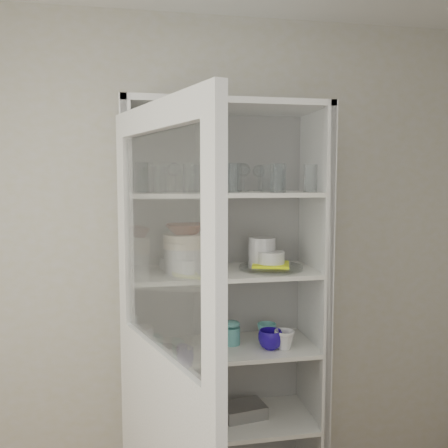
{
  "coord_description": "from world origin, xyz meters",
  "views": [
    {
      "loc": [
        -0.24,
        -1.08,
        1.73
      ],
      "look_at": [
        0.2,
        1.27,
        1.5
      ],
      "focal_mm": 38.0,
      "sensor_mm": 36.0,
      "label": 1
    }
  ],
  "objects_px": {
    "goblet_0": "(174,176)",
    "terracotta_bowl": "(186,229)",
    "teal_jar": "(231,334)",
    "tin_box": "(244,410)",
    "cupboard_door": "(163,408)",
    "mug_blue": "(270,339)",
    "pantry_cabinet": "(222,327)",
    "goblet_2": "(244,176)",
    "plate_stack_front": "(186,260)",
    "mug_white": "(284,340)",
    "goblet_1": "(212,177)",
    "plate_stack_back": "(181,262)",
    "mug_teal": "(267,332)",
    "cream_bowl": "(186,241)",
    "yellow_trivet": "(271,264)",
    "white_canister": "(144,338)",
    "goblet_3": "(259,177)",
    "white_ramekin": "(271,257)",
    "cream_dish": "(166,416)",
    "glass_platter": "(271,268)",
    "grey_bowl_stack": "(262,253)",
    "measuring_cups": "(164,351)"
  },
  "relations": [
    {
      "from": "plate_stack_back",
      "to": "cream_dish",
      "type": "relative_size",
      "value": 0.95
    },
    {
      "from": "goblet_1",
      "to": "teal_jar",
      "type": "bearing_deg",
      "value": -42.99
    },
    {
      "from": "cupboard_door",
      "to": "plate_stack_front",
      "type": "relative_size",
      "value": 9.35
    },
    {
      "from": "measuring_cups",
      "to": "cupboard_door",
      "type": "bearing_deg",
      "value": -93.64
    },
    {
      "from": "grey_bowl_stack",
      "to": "mug_white",
      "type": "height_order",
      "value": "grey_bowl_stack"
    },
    {
      "from": "goblet_0",
      "to": "terracotta_bowl",
      "type": "height_order",
      "value": "goblet_0"
    },
    {
      "from": "mug_blue",
      "to": "mug_white",
      "type": "height_order",
      "value": "mug_blue"
    },
    {
      "from": "glass_platter",
      "to": "cream_dish",
      "type": "height_order",
      "value": "glass_platter"
    },
    {
      "from": "goblet_1",
      "to": "cream_bowl",
      "type": "distance_m",
      "value": 0.38
    },
    {
      "from": "glass_platter",
      "to": "mug_blue",
      "type": "bearing_deg",
      "value": -105.07
    },
    {
      "from": "pantry_cabinet",
      "to": "measuring_cups",
      "type": "height_order",
      "value": "pantry_cabinet"
    },
    {
      "from": "white_canister",
      "to": "cream_dish",
      "type": "height_order",
      "value": "white_canister"
    },
    {
      "from": "cream_bowl",
      "to": "white_ramekin",
      "type": "relative_size",
      "value": 1.58
    },
    {
      "from": "goblet_2",
      "to": "white_canister",
      "type": "height_order",
      "value": "goblet_2"
    },
    {
      "from": "white_ramekin",
      "to": "mug_white",
      "type": "distance_m",
      "value": 0.42
    },
    {
      "from": "goblet_0",
      "to": "mug_blue",
      "type": "distance_m",
      "value": 0.97
    },
    {
      "from": "goblet_1",
      "to": "mug_blue",
      "type": "distance_m",
      "value": 0.89
    },
    {
      "from": "goblet_0",
      "to": "mug_teal",
      "type": "height_order",
      "value": "goblet_0"
    },
    {
      "from": "goblet_0",
      "to": "white_canister",
      "type": "bearing_deg",
      "value": -164.26
    },
    {
      "from": "white_ramekin",
      "to": "mug_teal",
      "type": "bearing_deg",
      "value": 92.49
    },
    {
      "from": "teal_jar",
      "to": "goblet_0",
      "type": "bearing_deg",
      "value": 168.18
    },
    {
      "from": "goblet_2",
      "to": "mug_teal",
      "type": "distance_m",
      "value": 0.84
    },
    {
      "from": "plate_stack_back",
      "to": "mug_blue",
      "type": "xyz_separation_m",
      "value": [
        0.43,
        -0.2,
        -0.38
      ]
    },
    {
      "from": "grey_bowl_stack",
      "to": "mug_teal",
      "type": "xyz_separation_m",
      "value": [
        0.03,
        0.0,
        -0.43
      ]
    },
    {
      "from": "cream_bowl",
      "to": "teal_jar",
      "type": "bearing_deg",
      "value": 11.12
    },
    {
      "from": "plate_stack_front",
      "to": "mug_white",
      "type": "relative_size",
      "value": 2.06
    },
    {
      "from": "grey_bowl_stack",
      "to": "tin_box",
      "type": "xyz_separation_m",
      "value": [
        -0.1,
        -0.02,
        -0.85
      ]
    },
    {
      "from": "mug_white",
      "to": "tin_box",
      "type": "xyz_separation_m",
      "value": [
        -0.19,
        0.11,
        -0.42
      ]
    },
    {
      "from": "teal_jar",
      "to": "tin_box",
      "type": "distance_m",
      "value": 0.43
    },
    {
      "from": "measuring_cups",
      "to": "goblet_0",
      "type": "bearing_deg",
      "value": 63.89
    },
    {
      "from": "mug_teal",
      "to": "grey_bowl_stack",
      "type": "bearing_deg",
      "value": -150.03
    },
    {
      "from": "goblet_1",
      "to": "mug_white",
      "type": "height_order",
      "value": "goblet_1"
    },
    {
      "from": "goblet_0",
      "to": "yellow_trivet",
      "type": "bearing_deg",
      "value": -11.62
    },
    {
      "from": "pantry_cabinet",
      "to": "goblet_2",
      "type": "xyz_separation_m",
      "value": [
        0.13,
        0.05,
        0.8
      ]
    },
    {
      "from": "goblet_2",
      "to": "teal_jar",
      "type": "height_order",
      "value": "goblet_2"
    },
    {
      "from": "cupboard_door",
      "to": "mug_teal",
      "type": "distance_m",
      "value": 0.9
    },
    {
      "from": "plate_stack_front",
      "to": "white_canister",
      "type": "bearing_deg",
      "value": 163.72
    },
    {
      "from": "goblet_3",
      "to": "teal_jar",
      "type": "distance_m",
      "value": 0.84
    },
    {
      "from": "terracotta_bowl",
      "to": "white_ramekin",
      "type": "height_order",
      "value": "terracotta_bowl"
    },
    {
      "from": "yellow_trivet",
      "to": "teal_jar",
      "type": "relative_size",
      "value": 1.71
    },
    {
      "from": "white_ramekin",
      "to": "teal_jar",
      "type": "bearing_deg",
      "value": 168.68
    },
    {
      "from": "terracotta_bowl",
      "to": "cupboard_door",
      "type": "bearing_deg",
      "value": -104.04
    },
    {
      "from": "mug_blue",
      "to": "cream_bowl",
      "type": "bearing_deg",
      "value": 162.79
    },
    {
      "from": "white_canister",
      "to": "glass_platter",
      "type": "bearing_deg",
      "value": -4.69
    },
    {
      "from": "white_ramekin",
      "to": "tin_box",
      "type": "distance_m",
      "value": 0.84
    },
    {
      "from": "cupboard_door",
      "to": "glass_platter",
      "type": "relative_size",
      "value": 6.07
    },
    {
      "from": "goblet_0",
      "to": "grey_bowl_stack",
      "type": "height_order",
      "value": "goblet_0"
    },
    {
      "from": "cupboard_door",
      "to": "mug_blue",
      "type": "xyz_separation_m",
      "value": [
        0.58,
        0.56,
        0.04
      ]
    },
    {
      "from": "plate_stack_front",
      "to": "white_canister",
      "type": "xyz_separation_m",
      "value": [
        -0.21,
        0.06,
        -0.41
      ]
    },
    {
      "from": "cupboard_door",
      "to": "mug_teal",
      "type": "height_order",
      "value": "cupboard_door"
    }
  ]
}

